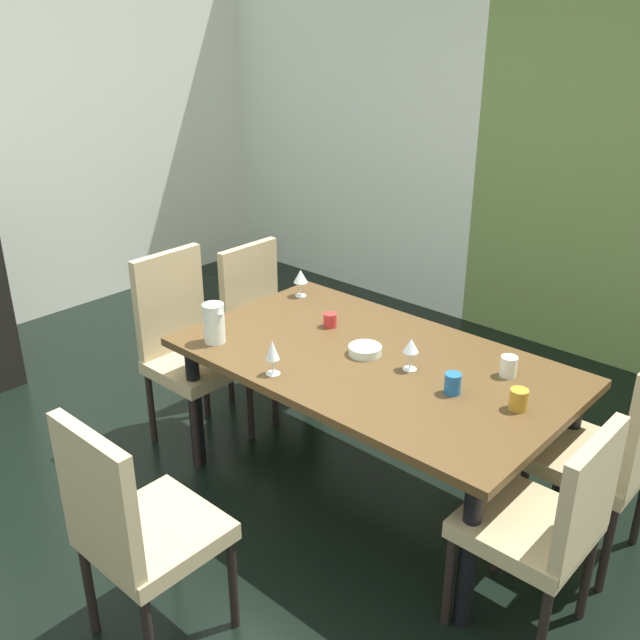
{
  "coord_description": "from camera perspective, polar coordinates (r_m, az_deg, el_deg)",
  "views": [
    {
      "loc": [
        2.25,
        -1.75,
        2.22
      ],
      "look_at": [
        0.19,
        0.54,
        0.85
      ],
      "focal_mm": 40.0,
      "sensor_mm": 36.0,
      "label": 1
    }
  ],
  "objects": [
    {
      "name": "cup_center",
      "position": [
        3.03,
        10.57,
        -5.02
      ],
      "size": [
        0.07,
        0.07,
        0.09
      ],
      "primitive_type": "cylinder",
      "color": "#1F5C9B",
      "rests_on": "dining_table"
    },
    {
      "name": "wine_glass_right",
      "position": [
        3.95,
        -1.56,
        3.46
      ],
      "size": [
        0.08,
        0.08,
        0.15
      ],
      "color": "silver",
      "rests_on": "dining_table"
    },
    {
      "name": "chair_head_near",
      "position": [
        2.68,
        -14.69,
        -15.64
      ],
      "size": [
        0.44,
        0.44,
        0.98
      ],
      "color": "tan",
      "rests_on": "ground_plane"
    },
    {
      "name": "cup_south",
      "position": [
        3.59,
        0.81,
        0.0
      ],
      "size": [
        0.07,
        0.07,
        0.07
      ],
      "primitive_type": "cylinder",
      "color": "red",
      "rests_on": "dining_table"
    },
    {
      "name": "pitcher_north",
      "position": [
        3.44,
        -8.47,
        -0.23
      ],
      "size": [
        0.12,
        0.1,
        0.2
      ],
      "color": "silver",
      "rests_on": "dining_table"
    },
    {
      "name": "chair_left_far",
      "position": [
        4.2,
        -4.47,
        0.24
      ],
      "size": [
        0.45,
        0.44,
        0.95
      ],
      "rotation": [
        0.0,
        0.0,
        -1.57
      ],
      "color": "tan",
      "rests_on": "ground_plane"
    },
    {
      "name": "back_panel_interior",
      "position": [
        5.96,
        1.81,
        15.99
      ],
      "size": [
        2.55,
        0.1,
        2.79
      ],
      "primitive_type": "cube",
      "color": "silver",
      "rests_on": "ground_plane"
    },
    {
      "name": "ground_plane",
      "position": [
        3.62,
        -8.17,
        -14.36
      ],
      "size": [
        5.68,
        5.61,
        0.02
      ],
      "primitive_type": "cube",
      "color": "black"
    },
    {
      "name": "wine_glass_near_window",
      "position": [
        3.11,
        -3.83,
        -2.5
      ],
      "size": [
        0.06,
        0.06,
        0.16
      ],
      "color": "silver",
      "rests_on": "dining_table"
    },
    {
      "name": "chair_left_near",
      "position": [
        3.86,
        -10.69,
        -1.79
      ],
      "size": [
        0.45,
        0.44,
        1.05
      ],
      "rotation": [
        0.0,
        0.0,
        -1.57
      ],
      "color": "tan",
      "rests_on": "ground_plane"
    },
    {
      "name": "wine_glass_east",
      "position": [
        3.16,
        7.29,
        -2.13
      ],
      "size": [
        0.07,
        0.07,
        0.15
      ],
      "color": "silver",
      "rests_on": "dining_table"
    },
    {
      "name": "serving_bowl_west",
      "position": [
        3.32,
        3.62,
        -2.42
      ],
      "size": [
        0.16,
        0.16,
        0.04
      ],
      "primitive_type": "cylinder",
      "color": "silver",
      "rests_on": "dining_table"
    },
    {
      "name": "cup_near_shelf",
      "position": [
        3.22,
        14.86,
        -3.6
      ],
      "size": [
        0.07,
        0.07,
        0.09
      ],
      "primitive_type": "cylinder",
      "color": "silver",
      "rests_on": "dining_table"
    },
    {
      "name": "dining_table",
      "position": [
        3.34,
        4.22,
        -4.16
      ],
      "size": [
        1.81,
        1.06,
        0.72
      ],
      "color": "#51391F",
      "rests_on": "ground_plane"
    },
    {
      "name": "chair_right_near",
      "position": [
        2.77,
        17.75,
        -15.04
      ],
      "size": [
        0.44,
        0.44,
        0.92
      ],
      "rotation": [
        0.0,
        0.0,
        1.57
      ],
      "color": "tan",
      "rests_on": "ground_plane"
    },
    {
      "name": "chair_right_far",
      "position": [
        3.2,
        22.4,
        -9.42
      ],
      "size": [
        0.44,
        0.44,
        1.01
      ],
      "rotation": [
        0.0,
        0.0,
        1.57
      ],
      "color": "tan",
      "rests_on": "ground_plane"
    },
    {
      "name": "cup_left",
      "position": [
        2.98,
        15.6,
        -6.14
      ],
      "size": [
        0.08,
        0.08,
        0.09
      ],
      "primitive_type": "cylinder",
      "color": "#B58426",
      "rests_on": "dining_table"
    }
  ]
}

